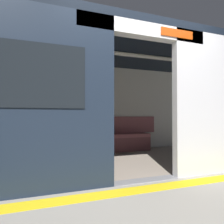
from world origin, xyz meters
The scene contains 8 objects.
ground_plane centered at (0.00, 0.00, 0.00)m, with size 60.00×60.00×0.00m, color gray.
platform_edge_strip centered at (0.00, 0.30, 0.00)m, with size 8.00×0.24×0.01m, color yellow.
train_car centered at (0.07, -1.26, 1.57)m, with size 6.40×2.86×2.37m.
bench_seat centered at (0.00, -2.35, 0.35)m, with size 2.80×0.44×0.45m.
person_seated centered at (0.02, -2.29, 0.67)m, with size 0.55×0.71×1.18m.
handbag centered at (0.43, -2.40, 0.54)m, with size 0.26×0.15×0.17m.
book centered at (-0.30, -2.39, 0.46)m, with size 0.15×0.22×0.03m, color #33723F.
grab_pole_door centered at (0.44, -0.51, 1.11)m, with size 0.04×0.04×2.23m, color silver.
Camera 1 is at (1.46, 2.60, 0.92)m, focal length 32.97 mm.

